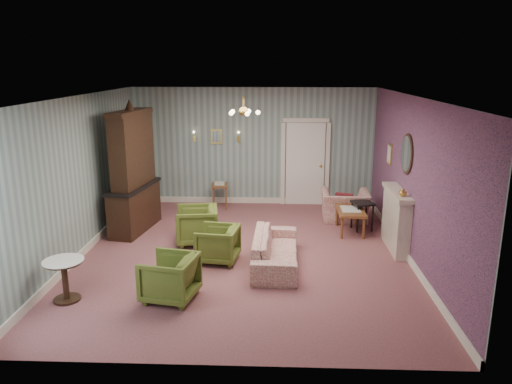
{
  "coord_description": "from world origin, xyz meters",
  "views": [
    {
      "loc": [
        0.56,
        -8.56,
        3.45
      ],
      "look_at": [
        0.2,
        0.4,
        1.1
      ],
      "focal_mm": 34.46,
      "sensor_mm": 36.0,
      "label": 1
    }
  ],
  "objects_px": {
    "olive_chair_a": "(169,276)",
    "wingback_chair": "(345,201)",
    "olive_chair_c": "(197,223)",
    "pedestal_table": "(65,280)",
    "dresser": "(132,168)",
    "olive_chair_b": "(218,242)",
    "sofa_chintz": "(276,245)",
    "coffee_table": "(350,221)",
    "side_table_black": "(362,216)",
    "fireplace": "(396,220)"
  },
  "relations": [
    {
      "from": "olive_chair_a",
      "to": "wingback_chair",
      "type": "distance_m",
      "value": 5.09
    },
    {
      "from": "coffee_table",
      "to": "side_table_black",
      "type": "height_order",
      "value": "side_table_black"
    },
    {
      "from": "fireplace",
      "to": "pedestal_table",
      "type": "xyz_separation_m",
      "value": [
        -5.41,
        -2.35,
        -0.25
      ]
    },
    {
      "from": "sofa_chintz",
      "to": "dresser",
      "type": "relative_size",
      "value": 0.72
    },
    {
      "from": "dresser",
      "to": "coffee_table",
      "type": "xyz_separation_m",
      "value": [
        4.55,
        0.02,
        -1.1
      ]
    },
    {
      "from": "wingback_chair",
      "to": "dresser",
      "type": "xyz_separation_m",
      "value": [
        -4.56,
        -0.83,
        0.89
      ]
    },
    {
      "from": "sofa_chintz",
      "to": "coffee_table",
      "type": "bearing_deg",
      "value": -39.12
    },
    {
      "from": "olive_chair_b",
      "to": "side_table_black",
      "type": "relative_size",
      "value": 1.17
    },
    {
      "from": "olive_chair_a",
      "to": "dresser",
      "type": "relative_size",
      "value": 0.28
    },
    {
      "from": "wingback_chair",
      "to": "fireplace",
      "type": "relative_size",
      "value": 0.75
    },
    {
      "from": "olive_chair_b",
      "to": "pedestal_table",
      "type": "distance_m",
      "value": 2.64
    },
    {
      "from": "pedestal_table",
      "to": "wingback_chair",
      "type": "bearing_deg",
      "value": 41.11
    },
    {
      "from": "pedestal_table",
      "to": "coffee_table",
      "type": "bearing_deg",
      "value": 35.01
    },
    {
      "from": "dresser",
      "to": "fireplace",
      "type": "height_order",
      "value": "dresser"
    },
    {
      "from": "side_table_black",
      "to": "olive_chair_a",
      "type": "bearing_deg",
      "value": -135.76
    },
    {
      "from": "side_table_black",
      "to": "sofa_chintz",
      "type": "bearing_deg",
      "value": -133.19
    },
    {
      "from": "fireplace",
      "to": "olive_chair_c",
      "type": "bearing_deg",
      "value": 177.62
    },
    {
      "from": "wingback_chair",
      "to": "olive_chair_a",
      "type": "bearing_deg",
      "value": 54.22
    },
    {
      "from": "dresser",
      "to": "pedestal_table",
      "type": "xyz_separation_m",
      "value": [
        -0.14,
        -3.27,
        -1.02
      ]
    },
    {
      "from": "sofa_chintz",
      "to": "pedestal_table",
      "type": "bearing_deg",
      "value": 116.9
    },
    {
      "from": "olive_chair_c",
      "to": "pedestal_table",
      "type": "distance_m",
      "value": 2.96
    },
    {
      "from": "olive_chair_a",
      "to": "side_table_black",
      "type": "distance_m",
      "value": 4.78
    },
    {
      "from": "wingback_chair",
      "to": "coffee_table",
      "type": "distance_m",
      "value": 0.84
    },
    {
      "from": "wingback_chair",
      "to": "side_table_black",
      "type": "relative_size",
      "value": 1.69
    },
    {
      "from": "pedestal_table",
      "to": "olive_chair_b",
      "type": "bearing_deg",
      "value": 37.34
    },
    {
      "from": "olive_chair_b",
      "to": "pedestal_table",
      "type": "relative_size",
      "value": 1.1
    },
    {
      "from": "fireplace",
      "to": "sofa_chintz",
      "type": "bearing_deg",
      "value": -159.13
    },
    {
      "from": "fireplace",
      "to": "side_table_black",
      "type": "height_order",
      "value": "fireplace"
    },
    {
      "from": "coffee_table",
      "to": "olive_chair_a",
      "type": "bearing_deg",
      "value": -134.64
    },
    {
      "from": "dresser",
      "to": "olive_chair_c",
      "type": "bearing_deg",
      "value": -18.71
    },
    {
      "from": "dresser",
      "to": "pedestal_table",
      "type": "height_order",
      "value": "dresser"
    },
    {
      "from": "olive_chair_a",
      "to": "olive_chair_b",
      "type": "height_order",
      "value": "olive_chair_a"
    },
    {
      "from": "olive_chair_c",
      "to": "pedestal_table",
      "type": "xyz_separation_m",
      "value": [
        -1.58,
        -2.51,
        -0.08
      ]
    },
    {
      "from": "olive_chair_b",
      "to": "sofa_chintz",
      "type": "bearing_deg",
      "value": 91.19
    },
    {
      "from": "olive_chair_a",
      "to": "dresser",
      "type": "distance_m",
      "value": 3.59
    },
    {
      "from": "pedestal_table",
      "to": "side_table_black",
      "type": "bearing_deg",
      "value": 34.65
    },
    {
      "from": "dresser",
      "to": "side_table_black",
      "type": "distance_m",
      "value": 4.94
    },
    {
      "from": "olive_chair_c",
      "to": "dresser",
      "type": "xyz_separation_m",
      "value": [
        -1.44,
        0.76,
        0.94
      ]
    },
    {
      "from": "olive_chair_c",
      "to": "side_table_black",
      "type": "distance_m",
      "value": 3.52
    },
    {
      "from": "olive_chair_c",
      "to": "olive_chair_b",
      "type": "bearing_deg",
      "value": 21.58
    },
    {
      "from": "olive_chair_c",
      "to": "sofa_chintz",
      "type": "xyz_separation_m",
      "value": [
        1.55,
        -1.03,
        -0.03
      ]
    },
    {
      "from": "sofa_chintz",
      "to": "coffee_table",
      "type": "xyz_separation_m",
      "value": [
        1.56,
        1.81,
        -0.13
      ]
    },
    {
      "from": "olive_chair_b",
      "to": "pedestal_table",
      "type": "bearing_deg",
      "value": -44.73
    },
    {
      "from": "olive_chair_b",
      "to": "coffee_table",
      "type": "relative_size",
      "value": 0.73
    },
    {
      "from": "olive_chair_b",
      "to": "wingback_chair",
      "type": "xyz_separation_m",
      "value": [
        2.6,
        2.5,
        0.1
      ]
    },
    {
      "from": "fireplace",
      "to": "olive_chair_b",
      "type": "bearing_deg",
      "value": -167.3
    },
    {
      "from": "sofa_chintz",
      "to": "fireplace",
      "type": "bearing_deg",
      "value": -67.47
    },
    {
      "from": "olive_chair_c",
      "to": "pedestal_table",
      "type": "height_order",
      "value": "olive_chair_c"
    },
    {
      "from": "olive_chair_b",
      "to": "pedestal_table",
      "type": "xyz_separation_m",
      "value": [
        -2.1,
        -1.6,
        -0.03
      ]
    },
    {
      "from": "fireplace",
      "to": "dresser",
      "type": "bearing_deg",
      "value": 170.11
    }
  ]
}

